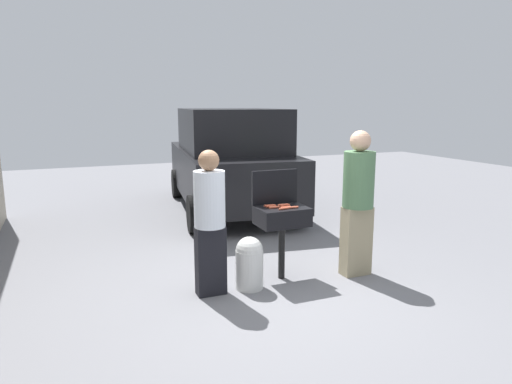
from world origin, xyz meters
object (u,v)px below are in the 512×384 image
Objects in this scene: hot_dog_2 at (285,207)px; hot_dog_7 at (285,205)px; bbq_grill at (282,219)px; person_left at (210,218)px; hot_dog_1 at (283,205)px; hot_dog_5 at (274,207)px; person_right at (358,198)px; hot_dog_3 at (271,206)px; parked_minivan at (230,160)px; hot_dog_6 at (284,208)px; hot_dog_4 at (293,207)px; propane_tank at (249,262)px; hot_dog_0 at (269,206)px.

hot_dog_2 is 1.00× the size of hot_dog_7.
person_left reaches higher than bbq_grill.
hot_dog_1 is 0.17m from hot_dog_5.
hot_dog_1 reaches higher than bbq_grill.
hot_dog_1 is at bearing 56.45° from bbq_grill.
hot_dog_5 is at bearing -165.12° from hot_dog_7.
hot_dog_5 is 0.07× the size of person_right.
bbq_grill is 0.19m from hot_dog_5.
person_left is (-0.82, -0.18, -0.02)m from hot_dog_3.
person_right is 3.96m from parked_minivan.
person_left reaches higher than hot_dog_6.
hot_dog_7 is at bearing 27.69° from bbq_grill.
hot_dog_4 is (0.05, -0.17, 0.00)m from hot_dog_1.
propane_tank is 1.55m from person_right.
bbq_grill is at bearing 0.08° from person_left.
hot_dog_3 is 0.07m from hot_dog_5.
hot_dog_1 is 1.00× the size of hot_dog_6.
hot_dog_6 is at bearing -119.91° from hot_dog_7.
hot_dog_2 is 0.13m from hot_dog_5.
hot_dog_7 is 0.07× the size of person_right.
hot_dog_2 and hot_dog_5 have the same top height.
parked_minivan reaches higher than hot_dog_2.
propane_tank is 0.13× the size of parked_minivan.
hot_dog_2 is at bearing -103.97° from hot_dog_1.
parked_minivan reaches higher than hot_dog_3.
hot_dog_4 is at bearing -7.23° from person_right.
bbq_grill is at bearing -34.00° from hot_dog_0.
hot_dog_5 is (-0.20, 0.09, 0.00)m from hot_dog_4.
hot_dog_2 is 0.08× the size of person_left.
hot_dog_6 is (0.08, -0.10, 0.00)m from hot_dog_5.
hot_dog_0 reaches higher than bbq_grill.
person_left reaches higher than hot_dog_7.
hot_dog_6 is 0.21× the size of propane_tank.
hot_dog_4 and hot_dog_7 have the same top height.
parked_minivan reaches higher than bbq_grill.
hot_dog_1 is at bearing 21.62° from propane_tank.
bbq_grill is at bearing -22.14° from hot_dog_3.
person_left is at bearing -165.23° from hot_dog_0.
hot_dog_7 is 0.81m from propane_tank.
hot_dog_1 is 0.20m from hot_dog_6.
bbq_grill is 0.97m from person_right.
hot_dog_0 and hot_dog_7 have the same top height.
hot_dog_2 is 1.00× the size of hot_dog_3.
hot_dog_4 is at bearing 6.08° from hot_dog_6.
hot_dog_1 is 0.16m from hot_dog_3.
person_left reaches higher than hot_dog_4.
hot_dog_3 and hot_dog_6 have the same top height.
bbq_grill is 6.88× the size of hot_dog_3.
propane_tank is 0.38× the size of person_left.
person_left is at bearing -1.91° from person_right.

